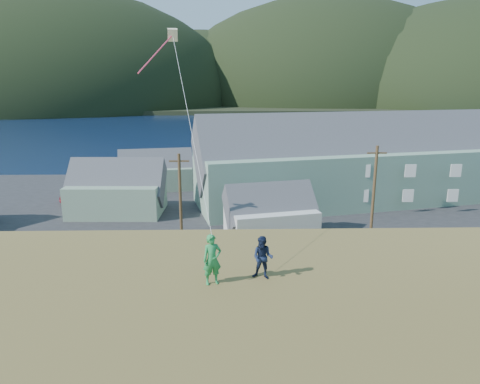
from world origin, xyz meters
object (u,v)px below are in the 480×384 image
at_px(wharf, 189,166).
at_px(kite_flyer_green, 212,260).
at_px(shed_palegreen_near, 117,189).
at_px(lodge, 351,161).
at_px(kite_flyer_navy, 263,258).
at_px(shed_palegreen_far, 156,171).
at_px(shed_white, 270,215).

relative_size(wharf, kite_flyer_green, 14.33).
bearing_deg(kite_flyer_green, wharf, 79.07).
relative_size(wharf, shed_palegreen_near, 2.49).
bearing_deg(shed_palegreen_near, lodge, 10.87).
distance_m(lodge, kite_flyer_navy, 38.68).
height_order(shed_palegreen_far, kite_flyer_navy, kite_flyer_navy).
distance_m(wharf, kite_flyer_green, 59.14).
distance_m(shed_white, shed_palegreen_far, 24.70).
relative_size(shed_palegreen_far, kite_flyer_green, 5.95).
bearing_deg(kite_flyer_green, shed_palegreen_far, 85.06).
bearing_deg(lodge, shed_white, -142.57).
xyz_separation_m(shed_white, kite_flyer_navy, (-2.52, -22.91, 5.50)).
bearing_deg(kite_flyer_navy, kite_flyer_green, -150.26).
height_order(kite_flyer_green, kite_flyer_navy, kite_flyer_green).
height_order(shed_palegreen_near, kite_flyer_green, kite_flyer_green).
xyz_separation_m(wharf, shed_palegreen_far, (-3.14, -14.48, 2.11)).
xyz_separation_m(lodge, kite_flyer_green, (-15.27, -36.54, 3.07)).
relative_size(shed_palegreen_near, kite_flyer_green, 5.77).
bearing_deg(kite_flyer_navy, shed_palegreen_far, 121.72).
distance_m(shed_palegreen_far, kite_flyer_navy, 45.18).
bearing_deg(shed_palegreen_far, shed_palegreen_near, -111.94).
bearing_deg(shed_palegreen_far, lodge, -27.04).
height_order(wharf, shed_white, shed_white).
xyz_separation_m(wharf, shed_white, (10.62, -34.99, 2.04)).
xyz_separation_m(shed_white, kite_flyer_green, (-4.32, -23.31, 5.62)).
bearing_deg(shed_white, shed_palegreen_near, 138.45).
distance_m(lodge, shed_white, 17.36).
height_order(shed_palegreen_near, kite_flyer_navy, kite_flyer_navy).
distance_m(shed_palegreen_near, kite_flyer_navy, 34.87).
bearing_deg(wharf, lodge, -45.24).
relative_size(wharf, shed_white, 2.86).
height_order(lodge, shed_palegreen_far, lodge).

